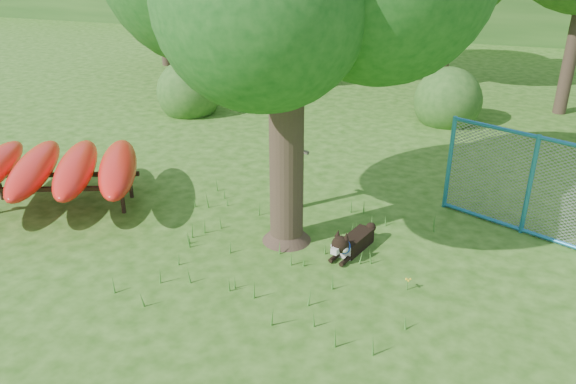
% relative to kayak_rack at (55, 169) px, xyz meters
% --- Properties ---
extents(ground, '(80.00, 80.00, 0.00)m').
position_rel_kayak_rack_xyz_m(ground, '(4.34, -1.25, -0.76)').
color(ground, '#245210').
rests_on(ground, ground).
extents(wooden_post, '(0.36, 0.21, 1.33)m').
position_rel_kayak_rack_xyz_m(wooden_post, '(4.25, 1.45, -0.05)').
color(wooden_post, brown).
rests_on(wooden_post, ground).
extents(kayak_rack, '(4.07, 3.66, 0.99)m').
position_rel_kayak_rack_xyz_m(kayak_rack, '(0.00, 0.00, 0.00)').
color(kayak_rack, black).
rests_on(kayak_rack, ground).
extents(husky_dog, '(0.55, 1.16, 0.53)m').
position_rel_kayak_rack_xyz_m(husky_dog, '(5.54, 0.11, -0.57)').
color(husky_dog, black).
rests_on(husky_dog, ground).
extents(fence_section, '(2.78, 1.29, 2.93)m').
position_rel_kayak_rack_xyz_m(fence_section, '(8.14, 1.78, 0.12)').
color(fence_section, teal).
rests_on(fence_section, ground).
extents(wildflower_clump, '(0.09, 0.09, 0.20)m').
position_rel_kayak_rack_xyz_m(wildflower_clump, '(6.55, -0.62, -0.60)').
color(wildflower_clump, '#417F29').
rests_on(wildflower_clump, ground).
extents(shrub_left, '(1.80, 1.80, 1.80)m').
position_rel_kayak_rack_xyz_m(shrub_left, '(-0.66, 6.25, -0.76)').
color(shrub_left, '#28551B').
rests_on(shrub_left, ground).
extents(shrub_mid, '(1.80, 1.80, 1.80)m').
position_rel_kayak_rack_xyz_m(shrub_mid, '(6.34, 7.75, -0.76)').
color(shrub_mid, '#28551B').
rests_on(shrub_mid, ground).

